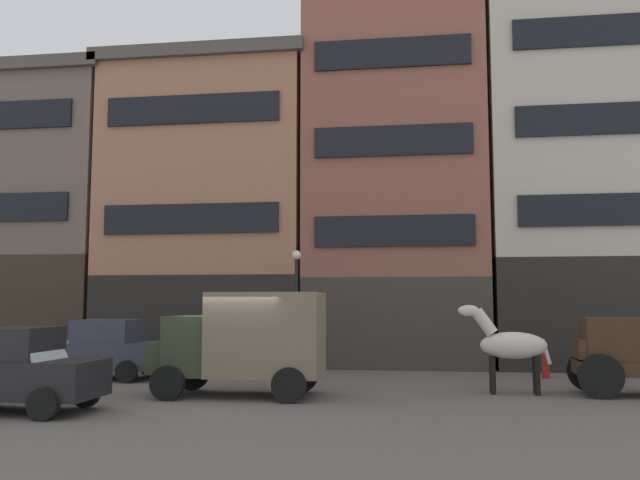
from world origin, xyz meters
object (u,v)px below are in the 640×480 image
Objects in this scene: fire_hydrant_curbside at (546,364)px; streetlamp_curbside at (296,293)px; draft_horse at (509,344)px; sedan_parked_curb at (14,370)px; sedan_dark at (104,349)px; delivery_truck_near at (244,339)px; pedestrian_officer at (252,345)px; cargo_wagon at (629,350)px.

streetlamp_curbside is at bearing 178.10° from fire_hydrant_curbside.
draft_horse reaches higher than sedan_parked_curb.
delivery_truck_near is at bearing -29.37° from sedan_dark.
draft_horse reaches higher than pedestrian_officer.
pedestrian_officer is 2.30m from streetlamp_curbside.
delivery_truck_near reaches higher than sedan_dark.
draft_horse is 7.59m from streetlamp_curbside.
sedan_dark is at bearing 172.39° from draft_horse.
cargo_wagon is at bearing -22.91° from streetlamp_curbside.
draft_horse is (-2.95, 0.00, 0.12)m from cargo_wagon.
sedan_parked_curb is at bearing -158.76° from draft_horse.
sedan_dark is 5.99m from sedan_parked_curb.
pedestrian_officer is (3.45, 7.45, 0.07)m from sedan_parked_curb.
pedestrian_officer is at bearing -176.73° from fire_hydrant_curbside.
pedestrian_officer reaches higher than fire_hydrant_curbside.
draft_horse is 0.63× the size of sedan_dark.
sedan_parked_curb is 15.06m from fire_hydrant_curbside.
fire_hydrant_curbside is (9.31, 0.53, -0.55)m from pedestrian_officer.
sedan_dark is (-14.95, 1.61, -0.23)m from cargo_wagon.
delivery_truck_near is 5.25× the size of fire_hydrant_curbside.
delivery_truck_near is 5.43m from streetlamp_curbside.
fire_hydrant_curbside is at bearing 32.03° from sedan_parked_curb.
cargo_wagon is at bearing -70.21° from fire_hydrant_curbside.
streetlamp_curbside is at bearing 30.79° from pedestrian_officer.
streetlamp_curbside is at bearing 59.85° from sedan_parked_curb.
cargo_wagon is at bearing 17.07° from sedan_parked_curb.
delivery_truck_near is 4.58m from pedestrian_officer.
sedan_dark reaches higher than fire_hydrant_curbside.
cargo_wagon is at bearing 7.86° from delivery_truck_near.
streetlamp_curbside reaches higher than sedan_parked_curb.
streetlamp_curbside is at bearing 157.09° from cargo_wagon.
sedan_parked_curb reaches higher than pedestrian_officer.
draft_horse is at bearing -7.61° from sedan_dark.
sedan_parked_curb is at bearing -145.68° from delivery_truck_near.
draft_horse is 4.09m from fire_hydrant_curbside.
streetlamp_curbside is (0.42, 5.27, 1.25)m from delivery_truck_near.
sedan_parked_curb is 0.90× the size of streetlamp_curbside.
pedestrian_officer is (-0.91, 4.47, -0.44)m from delivery_truck_near.
fire_hydrant_curbside is (8.39, 5.00, -1.00)m from delivery_truck_near.
pedestrian_officer is at bearing -149.21° from streetlamp_curbside.
cargo_wagon is 9.81m from delivery_truck_near.
delivery_truck_near is (-6.76, -1.34, 0.15)m from draft_horse.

